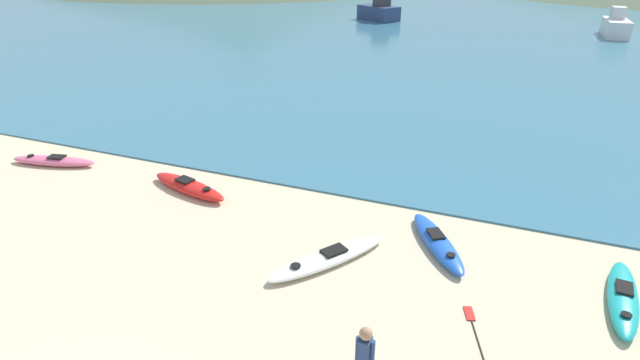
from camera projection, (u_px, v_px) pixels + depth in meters
The scene contains 9 objects.
bay_water at pixel (455, 27), 45.24m from camera, with size 160.00×70.00×0.06m, color teal.
kayak_on_sand_0 at pixel (623, 297), 10.92m from camera, with size 0.87×2.98×0.34m.
kayak_on_sand_1 at pixel (437, 242), 12.91m from camera, with size 2.10×2.83×0.34m.
kayak_on_sand_2 at pixel (189, 186), 15.75m from camera, with size 3.19×1.48×0.39m.
kayak_on_sand_3 at pixel (54, 161), 17.62m from camera, with size 3.17×1.34×0.34m.
kayak_on_sand_4 at pixel (328, 258), 12.31m from camera, with size 2.52×3.22×0.31m.
moored_boat_0 at pixel (616, 26), 40.27m from camera, with size 1.83×4.11×2.24m.
moored_boat_1 at pixel (379, 12), 48.20m from camera, with size 4.51×3.95×2.28m.
loose_paddle at pixel (482, 355), 9.60m from camera, with size 1.05×2.70×0.03m.
Camera 1 is at (5.80, -2.38, 7.23)m, focal length 28.00 mm.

